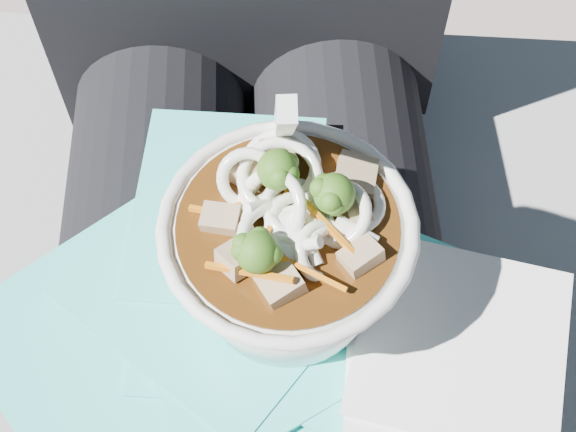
{
  "coord_description": "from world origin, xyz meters",
  "views": [
    {
      "loc": [
        0.02,
        -0.25,
        1.09
      ],
      "look_at": [
        0.03,
        -0.01,
        0.69
      ],
      "focal_mm": 50.0,
      "sensor_mm": 36.0,
      "label": 1
    }
  ],
  "objects_px": {
    "stone_ledge": "(260,308)",
    "lap": "(253,330)",
    "person_body": "(250,209)",
    "udon_bowl": "(289,248)",
    "plastic_bag": "(243,300)"
  },
  "relations": [
    {
      "from": "person_body",
      "to": "plastic_bag",
      "type": "bearing_deg",
      "value": -92.04
    },
    {
      "from": "person_body",
      "to": "udon_bowl",
      "type": "xyz_separation_m",
      "value": [
        0.03,
        -0.1,
        0.12
      ]
    },
    {
      "from": "stone_ledge",
      "to": "plastic_bag",
      "type": "xyz_separation_m",
      "value": [
        -0.0,
        -0.16,
        0.38
      ]
    },
    {
      "from": "plastic_bag",
      "to": "udon_bowl",
      "type": "height_order",
      "value": "udon_bowl"
    },
    {
      "from": "lap",
      "to": "person_body",
      "type": "distance_m",
      "value": 0.1
    },
    {
      "from": "lap",
      "to": "plastic_bag",
      "type": "xyz_separation_m",
      "value": [
        -0.0,
        -0.01,
        0.09
      ]
    },
    {
      "from": "lap",
      "to": "plastic_bag",
      "type": "bearing_deg",
      "value": -104.96
    },
    {
      "from": "stone_ledge",
      "to": "plastic_bag",
      "type": "height_order",
      "value": "plastic_bag"
    },
    {
      "from": "stone_ledge",
      "to": "plastic_bag",
      "type": "relative_size",
      "value": 2.59
    },
    {
      "from": "stone_ledge",
      "to": "lap",
      "type": "height_order",
      "value": "lap"
    },
    {
      "from": "person_body",
      "to": "udon_bowl",
      "type": "relative_size",
      "value": 4.92
    },
    {
      "from": "stone_ledge",
      "to": "lap",
      "type": "distance_m",
      "value": 0.33
    },
    {
      "from": "udon_bowl",
      "to": "person_body",
      "type": "bearing_deg",
      "value": 105.04
    },
    {
      "from": "lap",
      "to": "plastic_bag",
      "type": "distance_m",
      "value": 0.09
    },
    {
      "from": "person_body",
      "to": "lap",
      "type": "bearing_deg",
      "value": -90.0
    }
  ]
}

